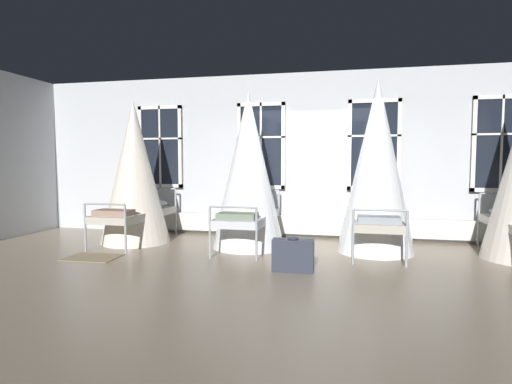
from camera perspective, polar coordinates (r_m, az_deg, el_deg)
The scene contains 8 objects.
ground at distance 6.95m, azimuth 7.35°, elevation -8.18°, with size 21.47×21.47×0.00m, color gray.
back_wall_with_windows at distance 8.17m, azimuth 8.33°, elevation 5.01°, with size 11.74×0.10×3.22m, color silver.
window_bank at distance 8.07m, azimuth 8.22°, elevation 0.46°, with size 7.45×0.10×2.59m.
cot_first at distance 7.88m, azimuth -16.47°, elevation 2.41°, with size 1.25×1.98×2.61m.
cot_second at distance 7.12m, azimuth -1.07°, elevation 2.79°, with size 1.25×1.97×2.71m.
cot_third at distance 7.01m, azimuth 16.39°, elevation 3.21°, with size 1.25×1.97×2.86m.
rug_first at distance 6.94m, azimuth -21.73°, elevation -8.42°, with size 0.80×0.56×0.01m, color #8E7A5B.
suitcase_dark at distance 5.65m, azimuth 5.15°, elevation -8.72°, with size 0.56×0.22×0.47m.
Camera 1 is at (0.59, -6.77, 1.48)m, focal length 28.87 mm.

